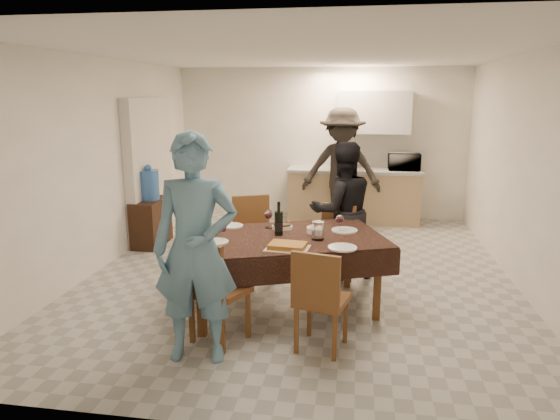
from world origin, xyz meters
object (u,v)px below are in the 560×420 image
Objects in this scene: person_kitchen at (341,169)px; dining_table at (283,240)px; person_far at (342,211)px; savoury_tart at (287,246)px; microwave at (404,162)px; water_jug at (149,185)px; water_pitcher at (318,231)px; console at (151,222)px; person_near at (196,249)px; wine_bottle at (279,218)px.

dining_table is at bearing -97.79° from person_kitchen.
person_kitchen is (-0.10, 2.26, 0.16)m from person_far.
microwave reaches higher than savoury_tart.
water_jug is at bearing -152.41° from person_kitchen.
water_pitcher is at bearing -28.75° from dining_table.
dining_table is 3.35m from person_kitchen.
savoury_tart reaches higher than console.
dining_table is 5.26× the size of water_jug.
microwave is at bearing -129.70° from person_far.
dining_table is 12.43× the size of water_pitcher.
person_near is 4.48m from person_kitchen.
person_near is (1.68, -2.96, 0.61)m from console.
person_far is (0.20, 1.10, -0.05)m from water_pitcher.
person_kitchen is at bearing 84.53° from savoury_tart.
dining_table is at bearing 171.87° from water_pitcher.
person_kitchen reaches higher than water_jug.
savoury_tart is (-0.25, -0.33, -0.07)m from water_pitcher.
console is 4.20m from microwave.
water_jug is 2.87m from wine_bottle.
person_far reaches higher than savoury_tart.
wine_bottle is at bearing 114.38° from dining_table.
wine_bottle is 0.18× the size of person_kitchen.
wine_bottle is 0.42m from water_pitcher.
savoury_tart is (0.15, -0.43, -0.15)m from wine_bottle.
water_pitcher is (0.35, -0.05, 0.13)m from dining_table.
microwave reaches higher than water_jug.
console is at bearing 135.39° from savoury_tart.
water_pitcher is at bearing 73.58° from microwave.
water_pitcher is at bearing 58.80° from person_far.
water_jug is at bearing -38.19° from person_far.
dining_table is 1.19× the size of person_near.
water_jug is at bearing 142.67° from water_pitcher.
dining_table is at bearing 54.73° from person_near.
water_jug is at bearing 26.57° from microwave.
console is 1.70× the size of water_jug.
savoury_tart is 0.76× the size of microwave.
person_near is at bearing -134.13° from savoury_tart.
console is 3.09m from person_kitchen.
dining_table is 4.40× the size of microwave.
person_near is at bearing -102.95° from person_kitchen.
water_pitcher is at bearing -37.33° from water_jug.
person_kitchen reaches higher than water_pitcher.
savoury_tart is at bearing -95.47° from person_kitchen.
savoury_tart reaches higher than dining_table.
water_pitcher is 3.37m from person_kitchen.
console is 0.55m from water_jug.
water_jug reaches higher than savoury_tart.
person_near is 1.16× the size of person_far.
person_kitchen reaches higher than wine_bottle.
person_near is at bearing 67.20° from microwave.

